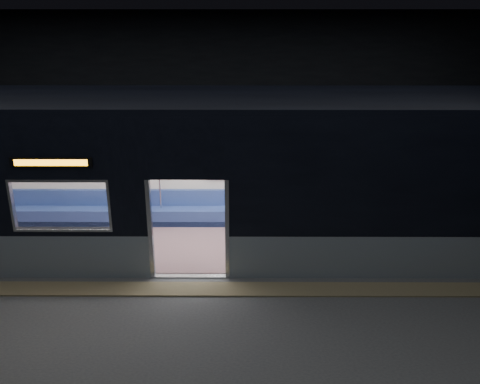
{
  "coord_description": "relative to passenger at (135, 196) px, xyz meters",
  "views": [
    {
      "loc": [
        1.02,
        -7.86,
        5.03
      ],
      "look_at": [
        0.98,
        2.3,
        1.34
      ],
      "focal_mm": 38.0,
      "sensor_mm": 36.0,
      "label": 1
    }
  ],
  "objects": [
    {
      "name": "station_floor",
      "position": [
        1.54,
        -3.55,
        -0.78
      ],
      "size": [
        24.0,
        14.0,
        0.01
      ],
      "primitive_type": "cube",
      "color": "#47494C",
      "rests_on": "ground"
    },
    {
      "name": "station_envelope",
      "position": [
        1.54,
        -3.55,
        2.89
      ],
      "size": [
        24.0,
        14.0,
        5.0
      ],
      "color": "black",
      "rests_on": "station_floor"
    },
    {
      "name": "tactile_strip",
      "position": [
        1.54,
        -3.0,
        -0.76
      ],
      "size": [
        22.8,
        0.5,
        0.03
      ],
      "primitive_type": "cube",
      "color": "#8C7F59",
      "rests_on": "station_floor"
    },
    {
      "name": "metro_car",
      "position": [
        1.54,
        -1.0,
        1.07
      ],
      "size": [
        18.0,
        3.04,
        3.35
      ],
      "color": "gray",
      "rests_on": "station_floor"
    },
    {
      "name": "passenger",
      "position": [
        0.0,
        0.0,
        0.0
      ],
      "size": [
        0.41,
        0.67,
        1.32
      ],
      "rotation": [
        0.0,
        0.0,
        -0.18
      ],
      "color": "black",
      "rests_on": "metro_car"
    },
    {
      "name": "handbag",
      "position": [
        0.02,
        -0.21,
        -0.11
      ],
      "size": [
        0.28,
        0.25,
        0.13
      ],
      "primitive_type": "cube",
      "rotation": [
        0.0,
        0.0,
        -0.11
      ],
      "color": "black",
      "rests_on": "passenger"
    },
    {
      "name": "transit_map",
      "position": [
        2.19,
        0.31,
        0.66
      ],
      "size": [
        0.88,
        0.03,
        0.57
      ],
      "primitive_type": "cube",
      "color": "white",
      "rests_on": "metro_car"
    }
  ]
}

